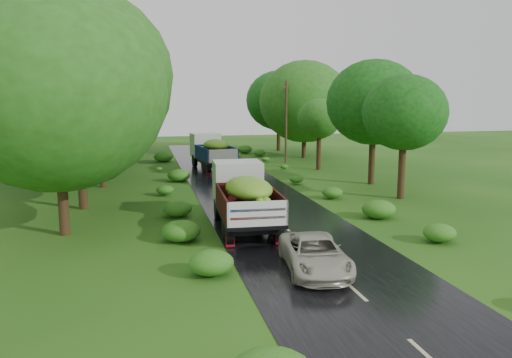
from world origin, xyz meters
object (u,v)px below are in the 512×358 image
object	(u,v)px
truck_far	(211,150)
utility_pole	(286,121)
car	(315,254)
truck_near	(244,194)

from	to	relation	value
truck_far	utility_pole	size ratio (longest dim) A/B	0.95
car	utility_pole	bearing A→B (deg)	82.76
truck_near	utility_pole	xyz separation A→B (m)	(8.33, 21.72, 2.23)
car	utility_pole	size ratio (longest dim) A/B	0.58
truck_near	utility_pole	world-z (taller)	utility_pole
truck_far	car	size ratio (longest dim) A/B	1.62
truck_far	truck_near	bearing A→B (deg)	-100.20
truck_near	truck_far	size ratio (longest dim) A/B	0.97
truck_near	car	size ratio (longest dim) A/B	1.58
car	utility_pole	distance (m)	29.11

